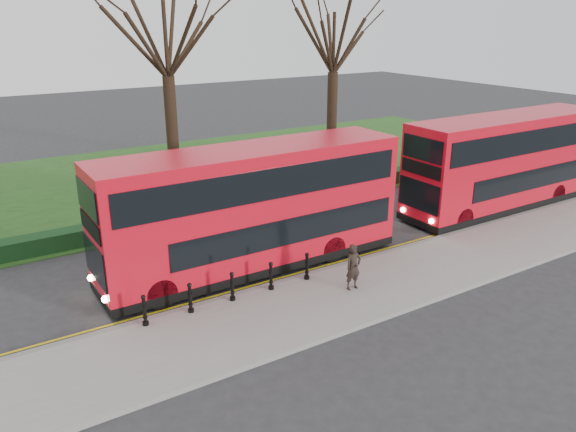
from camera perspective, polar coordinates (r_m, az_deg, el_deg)
ground at (r=20.89m, az=-6.12°, el=-7.02°), size 120.00×120.00×0.00m
pavement at (r=18.51m, az=-1.92°, el=-10.40°), size 60.00×4.00×0.15m
kerb at (r=20.06m, az=-4.84°, el=-7.94°), size 60.00×0.25×0.16m
grass_verge at (r=34.15m, az=-17.41°, el=2.97°), size 60.00×18.00×0.06m
hedge at (r=26.54m, az=-12.70°, el=-0.50°), size 60.00×0.90×0.80m
yellow_line_outer at (r=20.33m, az=-5.23°, el=-7.77°), size 60.00×0.10×0.01m
yellow_line_inner at (r=20.48m, az=-5.49°, el=-7.55°), size 60.00×0.10×0.01m
tree_mid at (r=28.67m, az=-12.38°, el=17.93°), size 7.63×7.63×11.92m
tree_right at (r=33.51m, az=4.69°, el=17.77°), size 7.25×7.25×11.33m
bollard_row at (r=19.32m, az=-5.69°, el=-7.18°), size 6.28×0.15×1.00m
bus_lead at (r=21.34m, az=-3.60°, el=0.66°), size 11.98×2.75×4.77m
bus_rear at (r=30.32m, az=21.24°, el=5.08°), size 11.86×2.72×4.72m
pedestrian at (r=20.00m, az=6.65°, el=-5.17°), size 0.62×0.42×1.68m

